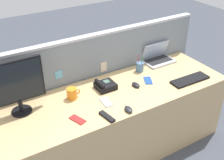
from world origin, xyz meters
name	(u,v)px	position (x,y,z in m)	size (l,w,h in m)	color
ground_plane	(114,149)	(0.00, 0.00, 0.00)	(10.00, 10.00, 0.00)	#424751
desk	(115,123)	(0.00, 0.00, 0.36)	(2.30, 0.73, 0.72)	tan
cubicle_divider	(95,86)	(0.00, 0.41, 0.59)	(2.50, 0.08, 1.17)	gray
desktop_monitor	(16,85)	(-0.83, 0.17, 0.99)	(0.45, 0.17, 0.48)	black
laptop	(157,57)	(0.76, 0.32, 0.77)	(0.34, 0.23, 0.21)	#B2B5BC
desk_phone	(105,85)	(-0.04, 0.12, 0.75)	(0.18, 0.17, 0.09)	black
keyboard_main	(190,80)	(0.77, -0.20, 0.73)	(0.41, 0.14, 0.02)	black
computer_mouse_right_hand	(136,85)	(0.24, 0.00, 0.74)	(0.06, 0.10, 0.03)	black
computer_mouse_left_hand	(128,109)	(-0.04, -0.29, 0.74)	(0.06, 0.10, 0.03)	#232328
pen_cup	(140,67)	(0.45, 0.23, 0.77)	(0.08, 0.08, 0.19)	#4C7093
cell_phone_silver_slab	(106,102)	(-0.14, -0.09, 0.73)	(0.07, 0.15, 0.01)	#B7BAC1
cell_phone_red_case	(78,120)	(-0.47, -0.18, 0.73)	(0.06, 0.14, 0.01)	#B22323
cell_phone_blue_case	(148,80)	(0.40, 0.02, 0.73)	(0.07, 0.14, 0.01)	blue
tv_remote	(107,117)	(-0.24, -0.27, 0.73)	(0.04, 0.17, 0.02)	black
coffee_mug	(72,93)	(-0.37, 0.13, 0.77)	(0.13, 0.09, 0.10)	orange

